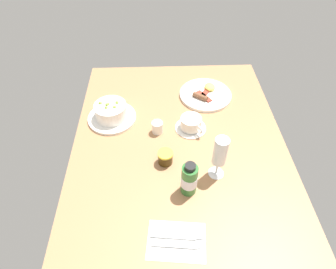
{
  "coord_description": "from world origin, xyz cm",
  "views": [
    {
      "loc": [
        74.63,
        -7.52,
        84.25
      ],
      "look_at": [
        0.41,
        -4.56,
        6.06
      ],
      "focal_mm": 30.46,
      "sensor_mm": 36.0,
      "label": 1
    }
  ],
  "objects_px": {
    "porridge_bowl": "(111,112)",
    "cutlery_setting": "(178,241)",
    "coffee_cup": "(191,124)",
    "sauce_bottle_green": "(189,179)",
    "breakfast_plate": "(205,94)",
    "jam_jar": "(165,157)",
    "wine_glass": "(220,153)",
    "creamer_jug": "(157,127)"
  },
  "relations": [
    {
      "from": "breakfast_plate",
      "to": "porridge_bowl",
      "type": "bearing_deg",
      "value": -71.6
    },
    {
      "from": "porridge_bowl",
      "to": "wine_glass",
      "type": "xyz_separation_m",
      "value": [
        0.3,
        0.4,
        0.08
      ]
    },
    {
      "from": "creamer_jug",
      "to": "jam_jar",
      "type": "xyz_separation_m",
      "value": [
        0.16,
        0.03,
        0.0
      ]
    },
    {
      "from": "creamer_jug",
      "to": "wine_glass",
      "type": "bearing_deg",
      "value": 43.6
    },
    {
      "from": "creamer_jug",
      "to": "wine_glass",
      "type": "relative_size",
      "value": 0.32
    },
    {
      "from": "cutlery_setting",
      "to": "sauce_bottle_green",
      "type": "xyz_separation_m",
      "value": [
        -0.18,
        0.05,
        0.06
      ]
    },
    {
      "from": "sauce_bottle_green",
      "to": "breakfast_plate",
      "type": "xyz_separation_m",
      "value": [
        -0.51,
        0.13,
        -0.05
      ]
    },
    {
      "from": "creamer_jug",
      "to": "sauce_bottle_green",
      "type": "relative_size",
      "value": 0.41
    },
    {
      "from": "porridge_bowl",
      "to": "sauce_bottle_green",
      "type": "relative_size",
      "value": 1.46
    },
    {
      "from": "porridge_bowl",
      "to": "sauce_bottle_green",
      "type": "bearing_deg",
      "value": 38.55
    },
    {
      "from": "wine_glass",
      "to": "jam_jar",
      "type": "height_order",
      "value": "wine_glass"
    },
    {
      "from": "porridge_bowl",
      "to": "creamer_jug",
      "type": "distance_m",
      "value": 0.21
    },
    {
      "from": "porridge_bowl",
      "to": "breakfast_plate",
      "type": "xyz_separation_m",
      "value": [
        -0.14,
        0.42,
        -0.03
      ]
    },
    {
      "from": "porridge_bowl",
      "to": "creamer_jug",
      "type": "relative_size",
      "value": 3.6
    },
    {
      "from": "cutlery_setting",
      "to": "breakfast_plate",
      "type": "bearing_deg",
      "value": 165.92
    },
    {
      "from": "wine_glass",
      "to": "sauce_bottle_green",
      "type": "height_order",
      "value": "wine_glass"
    },
    {
      "from": "coffee_cup",
      "to": "wine_glass",
      "type": "xyz_separation_m",
      "value": [
        0.23,
        0.07,
        0.09
      ]
    },
    {
      "from": "cutlery_setting",
      "to": "jam_jar",
      "type": "xyz_separation_m",
      "value": [
        -0.3,
        -0.03,
        0.02
      ]
    },
    {
      "from": "coffee_cup",
      "to": "jam_jar",
      "type": "bearing_deg",
      "value": -32.82
    },
    {
      "from": "porridge_bowl",
      "to": "jam_jar",
      "type": "bearing_deg",
      "value": 42.05
    },
    {
      "from": "wine_glass",
      "to": "porridge_bowl",
      "type": "bearing_deg",
      "value": -127.13
    },
    {
      "from": "cutlery_setting",
      "to": "coffee_cup",
      "type": "height_order",
      "value": "coffee_cup"
    },
    {
      "from": "wine_glass",
      "to": "sauce_bottle_green",
      "type": "distance_m",
      "value": 0.14
    },
    {
      "from": "jam_jar",
      "to": "sauce_bottle_green",
      "type": "bearing_deg",
      "value": 30.62
    },
    {
      "from": "wine_glass",
      "to": "breakfast_plate",
      "type": "distance_m",
      "value": 0.46
    },
    {
      "from": "coffee_cup",
      "to": "breakfast_plate",
      "type": "xyz_separation_m",
      "value": [
        -0.21,
        0.09,
        -0.02
      ]
    },
    {
      "from": "coffee_cup",
      "to": "breakfast_plate",
      "type": "bearing_deg",
      "value": 157.23
    },
    {
      "from": "creamer_jug",
      "to": "sauce_bottle_green",
      "type": "xyz_separation_m",
      "value": [
        0.28,
        0.1,
        0.04
      ]
    },
    {
      "from": "cutlery_setting",
      "to": "wine_glass",
      "type": "distance_m",
      "value": 0.31
    },
    {
      "from": "sauce_bottle_green",
      "to": "porridge_bowl",
      "type": "bearing_deg",
      "value": -141.45
    },
    {
      "from": "cutlery_setting",
      "to": "breakfast_plate",
      "type": "xyz_separation_m",
      "value": [
        -0.69,
        0.17,
        0.01
      ]
    },
    {
      "from": "porridge_bowl",
      "to": "cutlery_setting",
      "type": "bearing_deg",
      "value": 24.39
    },
    {
      "from": "cutlery_setting",
      "to": "breakfast_plate",
      "type": "relative_size",
      "value": 0.78
    },
    {
      "from": "cutlery_setting",
      "to": "creamer_jug",
      "type": "height_order",
      "value": "creamer_jug"
    },
    {
      "from": "sauce_bottle_green",
      "to": "wine_glass",
      "type": "bearing_deg",
      "value": 121.91
    },
    {
      "from": "wine_glass",
      "to": "breakfast_plate",
      "type": "height_order",
      "value": "wine_glass"
    },
    {
      "from": "coffee_cup",
      "to": "breakfast_plate",
      "type": "height_order",
      "value": "coffee_cup"
    },
    {
      "from": "wine_glass",
      "to": "breakfast_plate",
      "type": "relative_size",
      "value": 0.74
    },
    {
      "from": "coffee_cup",
      "to": "creamer_jug",
      "type": "distance_m",
      "value": 0.14
    },
    {
      "from": "coffee_cup",
      "to": "creamer_jug",
      "type": "relative_size",
      "value": 2.25
    },
    {
      "from": "sauce_bottle_green",
      "to": "cutlery_setting",
      "type": "bearing_deg",
      "value": -14.67
    },
    {
      "from": "porridge_bowl",
      "to": "coffee_cup",
      "type": "relative_size",
      "value": 1.6
    }
  ]
}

